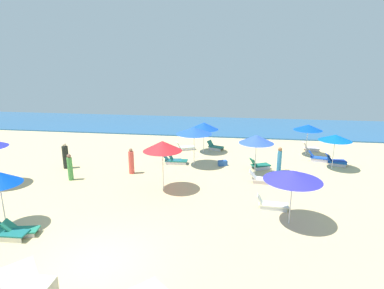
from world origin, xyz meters
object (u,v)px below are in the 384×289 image
lounge_chair_7_0 (171,160)px  beachgoer_0 (279,159)px  umbrella_4 (293,175)px  lounge_chair_4_0 (271,204)px  umbrella_3 (204,126)px  umbrella_6 (335,138)px  lounge_chair_2_0 (9,233)px  lounge_chair_1_1 (318,158)px  lounge_chair_6_1 (335,160)px  cooler_box_0 (223,163)px  lounge_chair_7_1 (177,160)px  beachgoer_1 (70,168)px  lounge_chair_3_1 (215,146)px  lounge_chair_1_0 (310,148)px  beachgoer_2 (66,157)px  umbrella_1 (308,127)px  umbrella_7 (194,131)px  lounge_chair_2_1 (20,230)px  lounge_chair_6_0 (336,162)px  lounge_chair_3_0 (185,147)px  lounge_chair_0_1 (259,165)px  lounge_chair_0_0 (260,178)px  beachgoer_3 (131,162)px  umbrella_8 (162,146)px  umbrella_0 (256,139)px

lounge_chair_7_0 → beachgoer_0: bearing=-103.5°
umbrella_4 → lounge_chair_4_0: 2.51m
umbrella_3 → umbrella_6: (8.78, -2.68, 0.03)m
lounge_chair_2_0 → beachgoer_0: 15.15m
lounge_chair_1_1 → lounge_chair_6_1: size_ratio=1.05×
beachgoer_0 → cooler_box_0: size_ratio=2.66×
lounge_chair_7_1 → beachgoer_1: 6.95m
lounge_chair_3_1 → umbrella_4: umbrella_4 is taller
lounge_chair_1_0 → beachgoer_2: 18.16m
lounge_chair_3_1 → umbrella_4: bearing=-136.5°
umbrella_3 → umbrella_1: bearing=2.1°
lounge_chair_1_0 → umbrella_7: (-8.56, -4.97, 2.17)m
lounge_chair_2_1 → beachgoer_0: size_ratio=0.91×
umbrella_1 → umbrella_4: (-2.76, -10.81, 0.07)m
cooler_box_0 → umbrella_1: bearing=-176.0°
lounge_chair_2_0 → lounge_chair_6_0: 19.35m
lounge_chair_4_0 → beachgoer_0: 5.69m
lounge_chair_3_0 → beachgoer_2: (-6.99, -5.57, 0.56)m
lounge_chair_0_1 → umbrella_6: bearing=-108.5°
lounge_chair_3_1 → cooler_box_0: size_ratio=2.42×
lounge_chair_3_0 → umbrella_4: 12.93m
lounge_chair_7_0 → beachgoer_2: beachgoer_2 is taller
beachgoer_2 → lounge_chair_4_0: bearing=119.5°
lounge_chair_1_1 → lounge_chair_7_1: (-9.72, -2.02, -0.03)m
umbrella_1 → lounge_chair_6_0: umbrella_1 is taller
lounge_chair_0_0 → lounge_chair_6_1: 6.83m
lounge_chair_2_0 → cooler_box_0: size_ratio=2.33×
lounge_chair_2_0 → umbrella_6: umbrella_6 is taller
lounge_chair_1_0 → beachgoer_3: beachgoer_3 is taller
lounge_chair_2_0 → lounge_chair_7_0: (4.31, 10.35, -0.01)m
lounge_chair_7_0 → lounge_chair_2_0: bearing=147.8°
umbrella_3 → beachgoer_3: 6.85m
umbrella_8 → beachgoer_2: size_ratio=1.61×
umbrella_0 → lounge_chair_3_1: 6.74m
umbrella_3 → umbrella_4: size_ratio=0.96×
lounge_chair_6_0 → umbrella_8: bearing=134.7°
umbrella_1 → lounge_chair_4_0: 10.21m
lounge_chair_0_0 → beachgoer_1: beachgoer_1 is taller
lounge_chair_0_0 → umbrella_6: bearing=-52.8°
lounge_chair_1_0 → lounge_chair_7_1: (-9.75, -4.75, -0.01)m
umbrella_0 → umbrella_8: bearing=-150.0°
lounge_chair_6_0 → lounge_chair_6_1: 0.24m
umbrella_0 → lounge_chair_0_1: size_ratio=1.79×
lounge_chair_7_0 → cooler_box_0: 3.54m
umbrella_7 → umbrella_4: bearing=-54.1°
umbrella_6 → beachgoer_0: 3.85m
beachgoer_1 → lounge_chair_1_1: bearing=1.9°
umbrella_8 → cooler_box_0: 6.03m
lounge_chair_2_0 → umbrella_1: bearing=-48.3°
lounge_chair_2_1 → umbrella_3: (5.98, 13.10, 1.86)m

